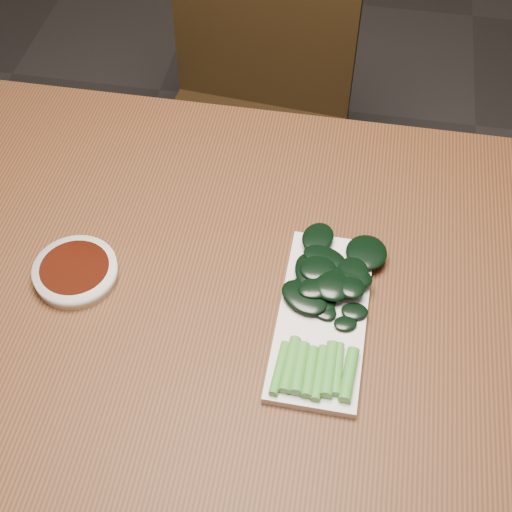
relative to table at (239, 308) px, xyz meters
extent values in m
plane|color=#282626|center=(0.00, 0.00, -0.68)|extent=(6.00, 6.00, 0.00)
cube|color=#4E2B16|center=(0.00, 0.00, 0.05)|extent=(1.40, 0.80, 0.04)
cylinder|color=#4E2B16|center=(-0.64, 0.34, -0.32)|extent=(0.05, 0.05, 0.71)
cube|color=black|center=(-0.11, 0.60, -0.25)|extent=(0.48, 0.48, 0.04)
cylinder|color=black|center=(-0.32, 0.43, -0.47)|extent=(0.04, 0.04, 0.41)
cylinder|color=black|center=(0.06, 0.39, -0.47)|extent=(0.04, 0.04, 0.41)
cylinder|color=black|center=(-0.28, 0.80, -0.47)|extent=(0.04, 0.04, 0.41)
cylinder|color=black|center=(0.09, 0.77, -0.47)|extent=(0.04, 0.04, 0.41)
cube|color=black|center=(-0.09, 0.79, -0.01)|extent=(0.44, 0.07, 0.44)
cylinder|color=silver|center=(-0.24, -0.03, 0.08)|extent=(0.13, 0.13, 0.02)
cylinder|color=#320D04|center=(-0.24, -0.03, 0.09)|extent=(0.10, 0.10, 0.00)
cube|color=silver|center=(0.13, -0.05, 0.08)|extent=(0.13, 0.30, 0.01)
cylinder|color=#469533|center=(0.09, -0.15, 0.09)|extent=(0.02, 0.08, 0.01)
cylinder|color=#469533|center=(0.10, -0.14, 0.09)|extent=(0.02, 0.08, 0.02)
cylinder|color=#469533|center=(0.11, -0.15, 0.09)|extent=(0.02, 0.08, 0.02)
cylinder|color=#469533|center=(0.13, -0.15, 0.09)|extent=(0.02, 0.07, 0.02)
cylinder|color=#469533|center=(0.14, -0.15, 0.09)|extent=(0.01, 0.08, 0.01)
cylinder|color=#469533|center=(0.15, -0.14, 0.09)|extent=(0.02, 0.08, 0.02)
cylinder|color=#469533|center=(0.16, -0.14, 0.09)|extent=(0.02, 0.08, 0.01)
cylinder|color=#469533|center=(0.18, -0.14, 0.09)|extent=(0.02, 0.08, 0.02)
ellipsoid|color=black|center=(0.14, 0.02, 0.09)|extent=(0.06, 0.06, 0.01)
ellipsoid|color=black|center=(0.12, 0.04, 0.10)|extent=(0.08, 0.06, 0.01)
ellipsoid|color=black|center=(0.11, 0.08, 0.10)|extent=(0.06, 0.07, 0.01)
ellipsoid|color=black|center=(0.11, 0.00, 0.09)|extent=(0.06, 0.06, 0.01)
ellipsoid|color=black|center=(0.11, 0.00, 0.09)|extent=(0.07, 0.08, 0.01)
ellipsoid|color=black|center=(0.12, -0.01, 0.10)|extent=(0.07, 0.06, 0.01)
ellipsoid|color=black|center=(0.13, -0.03, 0.09)|extent=(0.07, 0.07, 0.01)
ellipsoid|color=black|center=(0.12, 0.02, 0.10)|extent=(0.07, 0.07, 0.01)
ellipsoid|color=black|center=(0.11, 0.01, 0.10)|extent=(0.08, 0.10, 0.01)
ellipsoid|color=black|center=(0.14, -0.01, 0.10)|extent=(0.07, 0.07, 0.01)
ellipsoid|color=black|center=(0.17, 0.02, 0.10)|extent=(0.05, 0.05, 0.01)
ellipsoid|color=black|center=(0.10, -0.03, 0.09)|extent=(0.04, 0.03, 0.01)
ellipsoid|color=black|center=(0.19, 0.07, 0.09)|extent=(0.07, 0.07, 0.01)
ellipsoid|color=black|center=(0.10, -0.03, 0.10)|extent=(0.09, 0.08, 0.01)
ellipsoid|color=black|center=(0.16, 0.01, 0.10)|extent=(0.07, 0.05, 0.01)
ellipsoid|color=black|center=(0.15, 0.00, 0.10)|extent=(0.06, 0.06, 0.01)
ellipsoid|color=black|center=(0.17, -0.01, 0.11)|extent=(0.05, 0.06, 0.01)
ellipsoid|color=black|center=(0.17, -0.06, 0.09)|extent=(0.04, 0.04, 0.01)
ellipsoid|color=black|center=(0.13, -0.05, 0.09)|extent=(0.04, 0.04, 0.01)
ellipsoid|color=black|center=(0.18, -0.04, 0.09)|extent=(0.04, 0.03, 0.01)
ellipsoid|color=black|center=(0.14, -0.04, 0.09)|extent=(0.05, 0.05, 0.01)
camera|label=1|loc=(0.14, -0.63, 0.94)|focal=50.00mm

